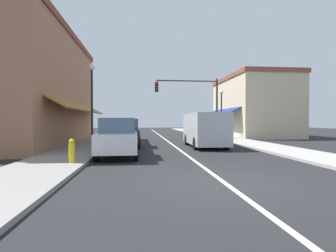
% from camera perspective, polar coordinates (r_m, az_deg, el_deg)
% --- Properties ---
extents(ground_plane, '(80.00, 80.00, 0.00)m').
position_cam_1_polar(ground_plane, '(24.94, -0.94, -2.67)').
color(ground_plane, black).
extents(sidewalk_left, '(2.60, 56.00, 0.12)m').
position_cam_1_polar(sidewalk_left, '(25.06, -13.58, -2.54)').
color(sidewalk_left, gray).
rests_on(sidewalk_left, ground).
extents(sidewalk_right, '(2.60, 56.00, 0.12)m').
position_cam_1_polar(sidewalk_right, '(26.01, 11.23, -2.40)').
color(sidewalk_right, '#A39E99').
rests_on(sidewalk_right, ground).
extents(lane_center_stripe, '(0.14, 52.00, 0.01)m').
position_cam_1_polar(lane_center_stripe, '(24.94, -0.94, -2.66)').
color(lane_center_stripe, silver).
rests_on(lane_center_stripe, ground).
extents(storefront_left_block, '(5.51, 14.20, 7.68)m').
position_cam_1_polar(storefront_left_block, '(20.06, -25.68, 7.30)').
color(storefront_left_block, '#9E6B4C').
rests_on(storefront_left_block, ground).
extents(storefront_right_block, '(7.14, 10.20, 6.32)m').
position_cam_1_polar(storefront_right_block, '(29.37, 17.97, 4.03)').
color(storefront_right_block, beige).
rests_on(storefront_right_block, ground).
extents(parked_car_nearest_left, '(1.83, 4.13, 1.77)m').
position_cam_1_polar(parked_car_nearest_left, '(12.20, -10.74, -2.49)').
color(parked_car_nearest_left, silver).
rests_on(parked_car_nearest_left, ground).
extents(parked_car_second_left, '(1.82, 4.12, 1.77)m').
position_cam_1_polar(parked_car_second_left, '(16.76, -9.07, -1.51)').
color(parked_car_second_left, black).
rests_on(parked_car_second_left, ground).
extents(van_in_lane, '(2.06, 5.21, 2.12)m').
position_cam_1_polar(van_in_lane, '(16.66, 7.97, -0.60)').
color(van_in_lane, '#B2B7BC').
rests_on(van_in_lane, ground).
extents(traffic_signal_mast_arm, '(5.80, 0.50, 5.53)m').
position_cam_1_polar(traffic_signal_mast_arm, '(24.11, 5.88, 6.31)').
color(traffic_signal_mast_arm, '#333333').
rests_on(traffic_signal_mast_arm, ground).
extents(street_lamp_left_near, '(0.36, 0.36, 4.87)m').
position_cam_1_polar(street_lamp_left_near, '(15.65, -16.18, 7.05)').
color(street_lamp_left_near, black).
rests_on(street_lamp_left_near, ground).
extents(street_lamp_right_mid, '(0.36, 0.36, 4.31)m').
position_cam_1_polar(street_lamp_right_mid, '(23.53, 11.50, 4.27)').
color(street_lamp_right_mid, black).
rests_on(street_lamp_right_mid, ground).
extents(fire_hydrant, '(0.22, 0.22, 0.87)m').
position_cam_1_polar(fire_hydrant, '(10.23, -20.14, -5.07)').
color(fire_hydrant, gold).
rests_on(fire_hydrant, ground).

